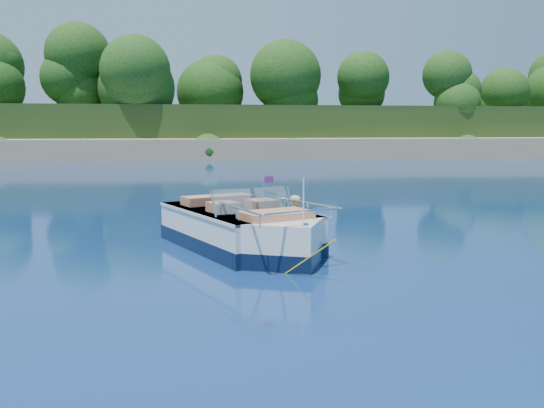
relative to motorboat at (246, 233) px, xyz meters
name	(u,v)px	position (x,y,z in m)	size (l,w,h in m)	color
ground	(249,293)	(-0.32, -2.99, -0.34)	(160.00, 160.00, 0.00)	#0B234D
shoreline	(181,138)	(-0.32, 60.78, 0.63)	(170.00, 59.00, 6.00)	#907453
treeline	(184,86)	(-0.28, 38.02, 5.20)	(150.00, 7.12, 8.19)	#301E10
motorboat	(246,233)	(0.00, 0.00, 0.00)	(3.06, 5.04, 1.77)	white
tow_tube	(297,230)	(1.35, 1.66, -0.26)	(1.43, 1.43, 0.32)	#E4AB01
boy	(296,234)	(1.34, 1.65, -0.34)	(0.51, 0.33, 1.39)	tan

